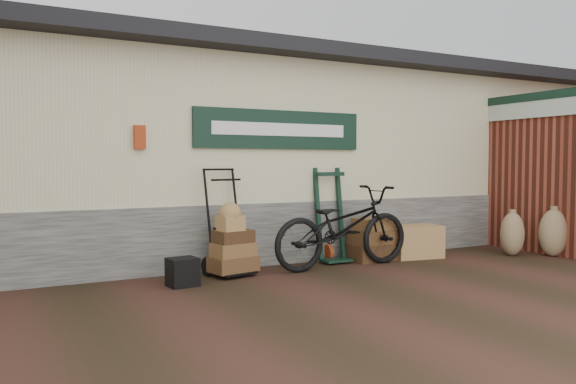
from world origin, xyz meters
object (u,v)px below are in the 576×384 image
Objects in this scene: porter_trolley at (226,220)px; black_trunk at (183,272)px; suitcase_stack at (372,239)px; wicker_hamper at (415,241)px; green_barrow at (331,215)px; bicycle at (343,222)px.

porter_trolley is 1.00m from black_trunk.
black_trunk is (-3.08, -0.39, -0.16)m from suitcase_stack.
green_barrow is at bearing 168.35° from wicker_hamper.
black_trunk is at bearing -166.41° from green_barrow.
bicycle is at bearing 2.56° from black_trunk.
bicycle reaches higher than black_trunk.
green_barrow is 4.11× the size of black_trunk.
green_barrow is (1.72, 0.16, -0.02)m from porter_trolley.
bicycle is (-1.47, -0.19, 0.39)m from wicker_hamper.
wicker_hamper is (1.37, -0.28, -0.45)m from green_barrow.
wicker_hamper is 3.84m from black_trunk.
green_barrow is 2.58m from black_trunk.
suitcase_stack is (2.35, -0.04, -0.39)m from porter_trolley.
wicker_hamper is at bearing -6.96° from suitcase_stack.
wicker_hamper is 2.26× the size of black_trunk.
suitcase_stack reaches higher than wicker_hamper.
suitcase_stack is 2.17× the size of black_trunk.
suitcase_stack is at bearing 7.15° from black_trunk.
porter_trolley is 0.65× the size of bicycle.
porter_trolley is at bearing 77.20° from bicycle.
green_barrow is 0.49m from bicycle.
green_barrow is at bearing 162.89° from suitcase_stack.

